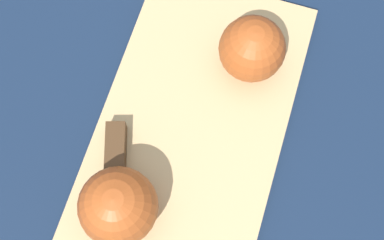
% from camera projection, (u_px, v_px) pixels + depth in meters
% --- Properties ---
extents(ground_plane, '(4.00, 4.00, 0.00)m').
position_uv_depth(ground_plane, '(192.00, 129.00, 0.68)').
color(ground_plane, '#14233D').
extents(cutting_board, '(0.41, 0.23, 0.02)m').
position_uv_depth(cutting_board, '(192.00, 127.00, 0.67)').
color(cutting_board, tan).
rests_on(cutting_board, ground_plane).
extents(apple_half_left, '(0.08, 0.08, 0.08)m').
position_uv_depth(apple_half_left, '(252.00, 49.00, 0.65)').
color(apple_half_left, '#AD4C1E').
rests_on(apple_half_left, cutting_board).
extents(apple_half_right, '(0.09, 0.09, 0.09)m').
position_uv_depth(apple_half_right, '(118.00, 207.00, 0.59)').
color(apple_half_right, '#AD4C1E').
rests_on(apple_half_right, cutting_board).
extents(knife, '(0.16, 0.06, 0.02)m').
position_uv_depth(knife, '(116.00, 156.00, 0.64)').
color(knife, silver).
rests_on(knife, cutting_board).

